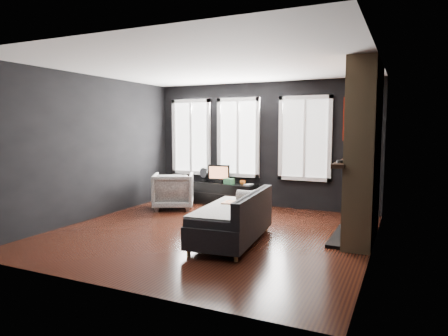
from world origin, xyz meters
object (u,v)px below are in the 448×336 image
at_px(armchair, 173,189).
at_px(mantel_vase, 351,153).
at_px(media_console, 225,194).
at_px(monitor, 219,172).
at_px(mug, 243,182).
at_px(book, 246,180).
at_px(sofa, 232,217).

distance_m(armchair, mantel_vase, 3.78).
bearing_deg(media_console, armchair, -128.75).
xyz_separation_m(armchair, monitor, (0.66, 0.87, 0.30)).
distance_m(media_console, mug, 0.55).
relative_size(media_console, book, 7.09).
height_order(sofa, armchair, armchair).
relative_size(media_console, monitor, 2.85).
distance_m(book, mantel_vase, 2.69).
height_order(media_console, mantel_vase, mantel_vase).
xyz_separation_m(monitor, book, (0.68, -0.05, -0.12)).
bearing_deg(armchair, sofa, 113.10).
xyz_separation_m(media_console, book, (0.50, -0.02, 0.35)).
bearing_deg(armchair, mantel_vase, 147.12).
bearing_deg(sofa, armchair, 135.31).
height_order(sofa, media_console, sofa).
bearing_deg(mug, book, 50.59).
distance_m(armchair, book, 1.58).
xyz_separation_m(sofa, mug, (-0.84, 2.52, 0.16)).
relative_size(armchair, mug, 6.82).
xyz_separation_m(monitor, mantel_vase, (2.99, -1.22, 0.60)).
xyz_separation_m(book, mantel_vase, (2.31, -1.17, 0.73)).
bearing_deg(sofa, book, 102.04).
height_order(monitor, book, monitor).
distance_m(mug, book, 0.09).
relative_size(armchair, mantel_vase, 4.48).
relative_size(sofa, mug, 14.66).
relative_size(mug, mantel_vase, 0.66).
distance_m(monitor, book, 0.69).
relative_size(monitor, mantel_vase, 2.67).
bearing_deg(monitor, mug, -19.15).
bearing_deg(mantel_vase, armchair, 174.40).
distance_m(monitor, mug, 0.66).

